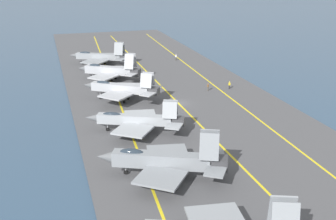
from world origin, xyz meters
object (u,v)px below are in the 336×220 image
parked_jet_second (164,160)px  crew_yellow_vest (229,85)px  parked_jet_fourth (122,88)px  crew_white_vest (176,57)px  crew_brown_vest (208,86)px  parked_jet_fifth (110,70)px  parked_jet_sixth (100,57)px  parked_jet_third (137,120)px

parked_jet_second → crew_yellow_vest: (34.09, -24.58, -1.43)m
parked_jet_fourth → crew_white_vest: parked_jet_fourth is taller
crew_white_vest → crew_brown_vest: bearing=175.7°
parked_jet_fifth → crew_brown_vest: size_ratio=8.66×
crew_brown_vest → parked_jet_fifth: bearing=52.6°
parked_jet_fourth → crew_yellow_vest: bearing=-85.7°
parked_jet_fourth → crew_brown_vest: bearing=-84.6°
crew_white_vest → parked_jet_second: bearing=161.2°
parked_jet_second → crew_yellow_vest: bearing=-35.8°
crew_white_vest → crew_brown_vest: crew_white_vest is taller
parked_jet_second → crew_brown_vest: (34.11, -19.60, -1.41)m
parked_jet_fifth → parked_jet_sixth: bearing=0.3°
parked_jet_fifth → crew_brown_vest: parked_jet_fifth is taller
parked_jet_sixth → crew_white_vest: bearing=-90.8°
parked_jet_sixth → crew_white_vest: parked_jet_sixth is taller
parked_jet_second → crew_brown_vest: size_ratio=9.75×
crew_white_vest → crew_brown_vest: size_ratio=1.02×
parked_jet_fourth → crew_white_vest: size_ratio=8.71×
parked_jet_fifth → crew_yellow_vest: 27.80m
parked_jet_second → crew_white_vest: size_ratio=9.53×
parked_jet_sixth → crew_yellow_vest: bearing=-141.8°
parked_jet_second → parked_jet_sixth: size_ratio=1.04×
parked_jet_second → crew_yellow_vest: parked_jet_second is taller
parked_jet_fourth → parked_jet_fifth: bearing=-0.6°
parked_jet_fourth → crew_brown_vest: 19.10m
crew_white_vest → parked_jet_fourth: bearing=146.3°
parked_jet_third → crew_white_vest: parked_jet_third is taller
crew_brown_vest → crew_yellow_vest: size_ratio=1.02×
parked_jet_second → parked_jet_fourth: (32.31, -0.67, 0.29)m
parked_jet_third → parked_jet_fourth: size_ratio=1.05×
parked_jet_fifth → crew_white_vest: 26.29m
parked_jet_fourth → parked_jet_fifth: parked_jet_fifth is taller
parked_jet_fourth → parked_jet_sixth: size_ratio=0.95×
crew_brown_vest → parked_jet_second: bearing=150.1°
parked_jet_second → crew_white_vest: parked_jet_second is taller
parked_jet_third → crew_brown_vest: 27.02m
crew_white_vest → parked_jet_third: bearing=155.7°
parked_jet_sixth → crew_yellow_vest: size_ratio=9.58×
parked_jet_fifth → crew_white_vest: bearing=-53.3°
parked_jet_third → parked_jet_sixth: (48.84, -0.78, 0.14)m
parked_jet_third → parked_jet_sixth: size_ratio=1.00×
crew_white_vest → parked_jet_sixth: bearing=89.2°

